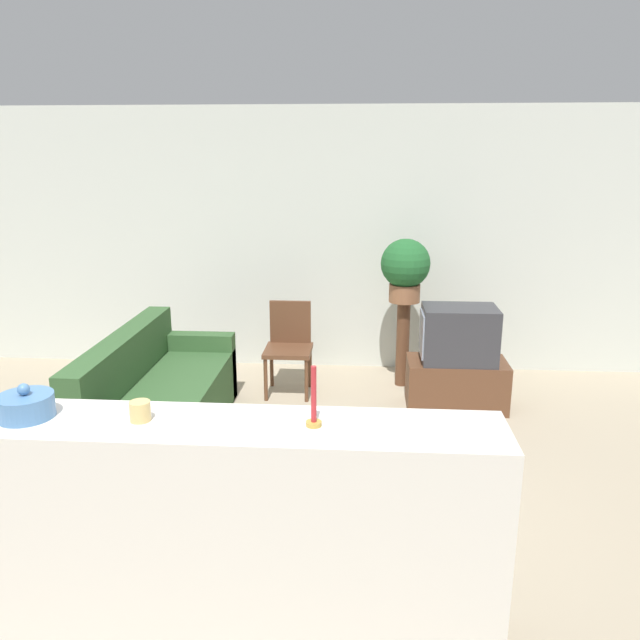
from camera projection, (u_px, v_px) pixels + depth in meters
ground_plane at (212, 560)px, 3.55m from camera, size 14.00×14.00×0.00m
wall_back at (284, 241)px, 6.50m from camera, size 9.00×0.06×2.70m
couch at (158, 402)px, 5.00m from camera, size 0.80×1.91×0.86m
tv_stand at (456, 384)px, 5.63m from camera, size 0.88×0.47×0.44m
television at (458, 334)px, 5.51m from camera, size 0.66×0.44×0.49m
wooden_chair at (289, 343)px, 5.94m from camera, size 0.44×0.44×0.87m
plant_stand at (403, 344)px, 6.12m from camera, size 0.13×0.13×0.85m
potted_plant at (405, 267)px, 5.92m from camera, size 0.47×0.47×0.61m
foreground_counter at (179, 530)px, 2.89m from camera, size 2.95×0.44×1.10m
decorative_bowl at (26, 406)px, 2.78m from camera, size 0.25×0.25×0.16m
candle_jar at (140, 411)px, 2.75m from camera, size 0.09×0.09×0.09m
candlestick at (314, 406)px, 2.68m from camera, size 0.07×0.07×0.27m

